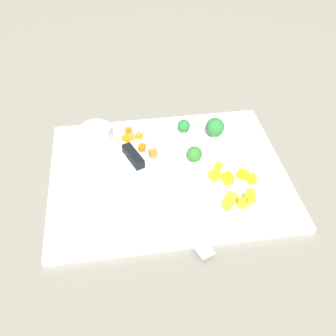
# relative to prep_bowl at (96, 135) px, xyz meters

# --- Properties ---
(ground_plane) EXTENTS (4.00, 4.00, 0.00)m
(ground_plane) POSITION_rel_prep_bowl_xyz_m (0.15, -0.13, -0.03)
(ground_plane) COLOR slate
(cutting_board) EXTENTS (0.50, 0.39, 0.01)m
(cutting_board) POSITION_rel_prep_bowl_xyz_m (0.15, -0.13, -0.03)
(cutting_board) COLOR white
(cutting_board) RESTS_ON ground_plane
(prep_bowl) EXTENTS (0.07, 0.07, 0.04)m
(prep_bowl) POSITION_rel_prep_bowl_xyz_m (0.00, 0.00, 0.00)
(prep_bowl) COLOR #B7BBBA
(prep_bowl) RESTS_ON cutting_board
(chef_knife) EXTENTS (0.15, 0.32, 0.02)m
(chef_knife) POSITION_rel_prep_bowl_xyz_m (0.10, -0.14, -0.01)
(chef_knife) COLOR silver
(chef_knife) RESTS_ON cutting_board
(carrot_dice_0) EXTENTS (0.02, 0.02, 0.02)m
(carrot_dice_0) POSITION_rel_prep_bowl_xyz_m (0.12, -0.07, -0.01)
(carrot_dice_0) COLOR orange
(carrot_dice_0) RESTS_ON cutting_board
(carrot_dice_1) EXTENTS (0.01, 0.01, 0.01)m
(carrot_dice_1) POSITION_rel_prep_bowl_xyz_m (0.07, -0.04, -0.02)
(carrot_dice_1) COLOR orange
(carrot_dice_1) RESTS_ON cutting_board
(carrot_dice_2) EXTENTS (0.02, 0.02, 0.01)m
(carrot_dice_2) POSITION_rel_prep_bowl_xyz_m (0.10, -0.00, -0.01)
(carrot_dice_2) COLOR orange
(carrot_dice_2) RESTS_ON cutting_board
(carrot_dice_3) EXTENTS (0.02, 0.02, 0.01)m
(carrot_dice_3) POSITION_rel_prep_bowl_xyz_m (0.08, -0.00, -0.01)
(carrot_dice_3) COLOR orange
(carrot_dice_3) RESTS_ON cutting_board
(carrot_dice_4) EXTENTS (0.02, 0.02, 0.01)m
(carrot_dice_4) POSITION_rel_prep_bowl_xyz_m (0.07, -0.01, -0.01)
(carrot_dice_4) COLOR orange
(carrot_dice_4) RESTS_ON cutting_board
(carrot_dice_5) EXTENTS (0.01, 0.01, 0.01)m
(carrot_dice_5) POSITION_rel_prep_bowl_xyz_m (0.07, -0.06, -0.02)
(carrot_dice_5) COLOR orange
(carrot_dice_5) RESTS_ON cutting_board
(carrot_dice_6) EXTENTS (0.02, 0.02, 0.01)m
(carrot_dice_6) POSITION_rel_prep_bowl_xyz_m (0.10, -0.05, -0.01)
(carrot_dice_6) COLOR orange
(carrot_dice_6) RESTS_ON cutting_board
(carrot_dice_7) EXTENTS (0.02, 0.02, 0.01)m
(carrot_dice_7) POSITION_rel_prep_bowl_xyz_m (0.07, 0.02, -0.01)
(carrot_dice_7) COLOR orange
(carrot_dice_7) RESTS_ON cutting_board
(pepper_dice_0) EXTENTS (0.03, 0.03, 0.02)m
(pepper_dice_0) POSITION_rel_prep_bowl_xyz_m (0.26, -0.23, -0.01)
(pepper_dice_0) COLOR yellow
(pepper_dice_0) RESTS_ON cutting_board
(pepper_dice_1) EXTENTS (0.02, 0.02, 0.02)m
(pepper_dice_1) POSITION_rel_prep_bowl_xyz_m (0.24, -0.16, -0.01)
(pepper_dice_1) COLOR yellow
(pepper_dice_1) RESTS_ON cutting_board
(pepper_dice_2) EXTENTS (0.02, 0.02, 0.02)m
(pepper_dice_2) POSITION_rel_prep_bowl_xyz_m (0.29, -0.24, -0.01)
(pepper_dice_2) COLOR yellow
(pepper_dice_2) RESTS_ON cutting_board
(pepper_dice_3) EXTENTS (0.03, 0.03, 0.02)m
(pepper_dice_3) POSITION_rel_prep_bowl_xyz_m (0.30, -0.17, -0.01)
(pepper_dice_3) COLOR yellow
(pepper_dice_3) RESTS_ON cutting_board
(pepper_dice_4) EXTENTS (0.02, 0.02, 0.02)m
(pepper_dice_4) POSITION_rel_prep_bowl_xyz_m (0.25, -0.25, -0.01)
(pepper_dice_4) COLOR yellow
(pepper_dice_4) RESTS_ON cutting_board
(pepper_dice_5) EXTENTS (0.02, 0.02, 0.02)m
(pepper_dice_5) POSITION_rel_prep_bowl_xyz_m (0.27, -0.18, -0.01)
(pepper_dice_5) COLOR yellow
(pepper_dice_5) RESTS_ON cutting_board
(pepper_dice_6) EXTENTS (0.02, 0.01, 0.01)m
(pepper_dice_6) POSITION_rel_prep_bowl_xyz_m (0.30, -0.22, -0.01)
(pepper_dice_6) COLOR yellow
(pepper_dice_6) RESTS_ON cutting_board
(pepper_dice_7) EXTENTS (0.02, 0.02, 0.01)m
(pepper_dice_7) POSITION_rel_prep_bowl_xyz_m (0.26, -0.13, -0.01)
(pepper_dice_7) COLOR yellow
(pepper_dice_7) RESTS_ON cutting_board
(pepper_dice_8) EXTENTS (0.02, 0.02, 0.02)m
(pepper_dice_8) POSITION_rel_prep_bowl_xyz_m (0.28, -0.25, -0.01)
(pepper_dice_8) COLOR yellow
(pepper_dice_8) RESTS_ON cutting_board
(pepper_dice_9) EXTENTS (0.02, 0.02, 0.02)m
(pepper_dice_9) POSITION_rel_prep_bowl_xyz_m (0.32, -0.18, -0.01)
(pepper_dice_9) COLOR yellow
(pepper_dice_9) RESTS_ON cutting_board
(broccoli_floret_0) EXTENTS (0.03, 0.03, 0.04)m
(broccoli_floret_0) POSITION_rel_prep_bowl_xyz_m (0.21, -0.10, -0.00)
(broccoli_floret_0) COLOR #90B067
(broccoli_floret_0) RESTS_ON cutting_board
(broccoli_floret_1) EXTENTS (0.04, 0.04, 0.05)m
(broccoli_floret_1) POSITION_rel_prep_bowl_xyz_m (0.28, -0.02, 0.01)
(broccoli_floret_1) COLOR #90AD5E
(broccoli_floret_1) RESTS_ON cutting_board
(broccoli_floret_2) EXTENTS (0.03, 0.03, 0.04)m
(broccoli_floret_2) POSITION_rel_prep_bowl_xyz_m (0.21, 0.00, 0.00)
(broccoli_floret_2) COLOR #86B867
(broccoli_floret_2) RESTS_ON cutting_board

